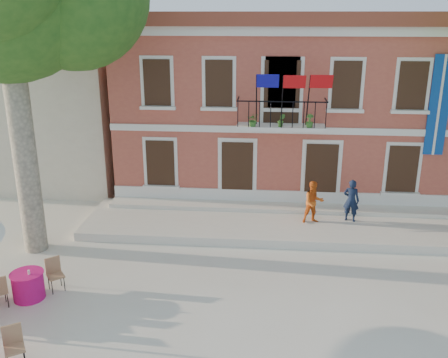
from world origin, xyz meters
The scene contains 7 objects.
ground centered at (0.00, 0.00, 0.00)m, with size 90.00×90.00×0.00m, color beige.
main_building centered at (2.00, 9.99, 3.78)m, with size 13.50×9.59×7.50m.
neighbor_west centered at (-9.50, 11.00, 3.22)m, with size 9.40×9.40×6.40m.
terrace centered at (2.00, 4.40, 0.15)m, with size 14.00×3.40×0.30m, color silver.
pedestrian_navy centered at (4.57, 4.64, 1.08)m, with size 0.57×0.37×1.56m, color black.
pedestrian_orange centered at (3.22, 4.36, 1.07)m, with size 0.75×0.58×1.54m, color #CB5717.
cafe_table_0 centered at (-4.89, -0.89, 0.42)m, with size 1.76×1.53×0.95m.
Camera 1 is at (1.48, -12.36, 7.45)m, focal length 40.00 mm.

